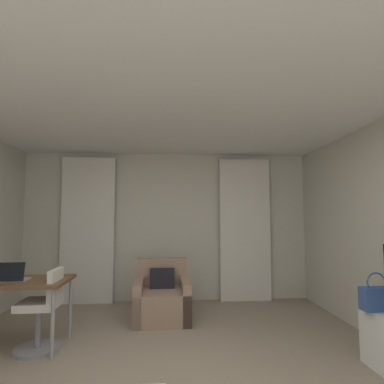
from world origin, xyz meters
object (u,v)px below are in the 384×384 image
(handbag_primary, at_px, (377,298))
(desk, at_px, (6,286))
(desk_chair, at_px, (42,314))
(laptop, at_px, (11,277))
(armchair, at_px, (162,299))

(handbag_primary, bearing_deg, desk, 169.50)
(desk, bearing_deg, desk_chair, -9.55)
(desk_chair, distance_m, laptop, 0.53)
(laptop, bearing_deg, handbag_primary, -9.49)
(desk, xyz_separation_m, desk_chair, (0.44, -0.07, -0.30))
(armchair, relative_size, handbag_primary, 2.28)
(armchair, relative_size, desk, 0.62)
(desk_chair, distance_m, handbag_primary, 3.50)
(armchair, distance_m, handbag_primary, 2.71)
(desk, distance_m, laptop, 0.17)
(desk_chair, relative_size, laptop, 2.61)
(armchair, bearing_deg, laptop, -148.91)
(desk, xyz_separation_m, handbag_primary, (3.87, -0.72, -0.02))
(desk, relative_size, desk_chair, 1.54)
(desk_chair, xyz_separation_m, laptop, (-0.34, -0.01, 0.41))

